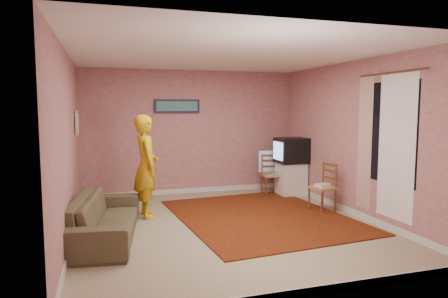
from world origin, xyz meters
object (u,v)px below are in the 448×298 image
object	(u,v)px
chair_a	(272,170)
sofa	(105,218)
tv_cabinet	(291,179)
crt_tv	(291,150)
chair_b	(323,182)
person	(146,166)

from	to	relation	value
chair_a	sofa	distance (m)	3.92
tv_cabinet	crt_tv	xyz separation A→B (m)	(-0.01, -0.00, 0.60)
chair_b	sofa	size ratio (longest dim) A/B	0.22
tv_cabinet	person	size ratio (longest dim) A/B	0.40
crt_tv	person	world-z (taller)	person
sofa	chair_a	bearing A→B (deg)	-51.49
tv_cabinet	sofa	world-z (taller)	tv_cabinet
crt_tv	person	size ratio (longest dim) A/B	0.36
tv_cabinet	chair_b	size ratio (longest dim) A/B	1.47
tv_cabinet	chair_b	xyz separation A→B (m)	(-0.06, -1.35, 0.18)
tv_cabinet	sofa	size ratio (longest dim) A/B	0.33
crt_tv	chair_a	xyz separation A→B (m)	(-0.37, 0.16, -0.42)
chair_a	person	xyz separation A→B (m)	(-2.69, -0.97, 0.34)
tv_cabinet	chair_b	bearing A→B (deg)	-92.46
chair_a	chair_b	bearing A→B (deg)	-73.24
chair_a	person	size ratio (longest dim) A/B	0.27
crt_tv	chair_a	size ratio (longest dim) A/B	1.34
chair_a	sofa	xyz separation A→B (m)	(-3.38, -1.97, -0.22)
crt_tv	sofa	xyz separation A→B (m)	(-3.74, -1.81, -0.64)
tv_cabinet	crt_tv	size ratio (longest dim) A/B	1.10
chair_a	sofa	bearing A→B (deg)	-144.81
tv_cabinet	chair_a	xyz separation A→B (m)	(-0.37, 0.16, 0.18)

